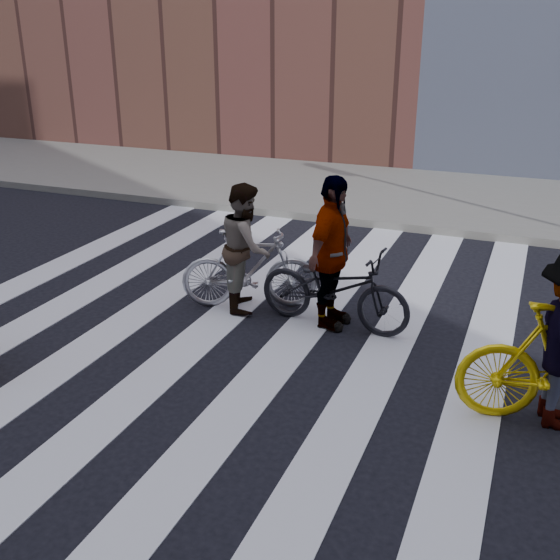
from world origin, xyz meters
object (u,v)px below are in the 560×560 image
Objects in this scene: bike_silver_mid at (250,269)px; rider_rear at (331,253)px; rider_mid at (246,247)px; bike_dark_rear at (334,288)px.

bike_silver_mid is 0.94× the size of rider_rear.
bike_dark_rear is at bearing -118.23° from rider_mid.
bike_silver_mid is at bearing -111.32° from rider_mid.
rider_mid reaches higher than bike_silver_mid.
bike_silver_mid is at bearing 87.27° from rider_rear.
rider_mid is 0.88× the size of rider_rear.
bike_silver_mid reaches higher than bike_dark_rear.
rider_rear reaches higher than bike_silver_mid.
rider_rear is at bearing -118.51° from rider_mid.
bike_dark_rear is at bearing -118.51° from bike_silver_mid.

